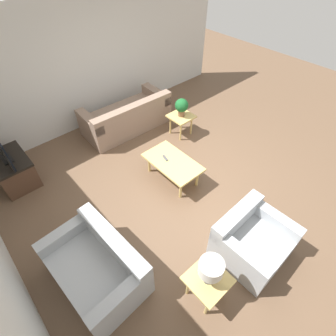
{
  "coord_description": "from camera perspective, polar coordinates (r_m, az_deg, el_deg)",
  "views": [
    {
      "loc": [
        -2.22,
        2.47,
        3.72
      ],
      "look_at": [
        0.16,
        0.35,
        0.55
      ],
      "focal_mm": 28.0,
      "sensor_mm": 36.0,
      "label": 1
    }
  ],
  "objects": [
    {
      "name": "ground_plane",
      "position": [
        4.98,
        4.19,
        -3.57
      ],
      "size": [
        14.0,
        14.0,
        0.0
      ],
      "primitive_type": "plane",
      "color": "brown"
    },
    {
      "name": "tv_stand_chest",
      "position": [
        5.6,
        -30.63,
        -0.25
      ],
      "size": [
        0.9,
        0.6,
        0.56
      ],
      "color": "#4C3323",
      "rests_on": "ground_plane"
    },
    {
      "name": "side_table_plant",
      "position": [
        5.9,
        2.87,
        10.7
      ],
      "size": [
        0.5,
        0.5,
        0.48
      ],
      "color": "tan",
      "rests_on": "ground_plane"
    },
    {
      "name": "coffee_table",
      "position": [
        4.81,
        1.0,
        1.02
      ],
      "size": [
        1.09,
        0.63,
        0.43
      ],
      "color": "tan",
      "rests_on": "ground_plane"
    },
    {
      "name": "side_table_lamp",
      "position": [
        3.59,
        8.59,
        -23.24
      ],
      "size": [
        0.5,
        0.5,
        0.48
      ],
      "color": "tan",
      "rests_on": "ground_plane"
    },
    {
      "name": "loveseat",
      "position": [
        3.9,
        -15.04,
        -20.08
      ],
      "size": [
        1.42,
        0.97,
        0.7
      ],
      "rotation": [
        0.0,
        0.0,
        3.2
      ],
      "color": "#A8ADB2",
      "rests_on": "ground_plane"
    },
    {
      "name": "remote_control",
      "position": [
        4.83,
        -0.61,
        2.19
      ],
      "size": [
        0.16,
        0.08,
        0.02
      ],
      "color": "#4C4C51",
      "rests_on": "coffee_table"
    },
    {
      "name": "sofa",
      "position": [
        6.21,
        -8.85,
        10.84
      ],
      "size": [
        0.97,
        2.0,
        0.76
      ],
      "rotation": [
        0.0,
        0.0,
        1.54
      ],
      "color": "gray",
      "rests_on": "ground_plane"
    },
    {
      "name": "wall_right",
      "position": [
        6.29,
        -16.59,
        21.04
      ],
      "size": [
        0.12,
        7.2,
        2.7
      ],
      "color": "silver",
      "rests_on": "ground_plane"
    },
    {
      "name": "armchair",
      "position": [
        4.13,
        17.66,
        -14.81
      ],
      "size": [
        0.92,
        1.0,
        0.7
      ],
      "rotation": [
        0.0,
        0.0,
        -1.55
      ],
      "color": "#A8ADB2",
      "rests_on": "ground_plane"
    },
    {
      "name": "television",
      "position": [
        5.29,
        -32.79,
        3.88
      ],
      "size": [
        0.93,
        0.16,
        0.58
      ],
      "color": "black",
      "rests_on": "tv_stand_chest"
    },
    {
      "name": "potted_plant",
      "position": [
        5.73,
        2.98,
        13.3
      ],
      "size": [
        0.29,
        0.29,
        0.4
      ],
      "color": "brown",
      "rests_on": "side_table_plant"
    },
    {
      "name": "table_lamp",
      "position": [
        3.28,
        9.28,
        -20.94
      ],
      "size": [
        0.3,
        0.3,
        0.4
      ],
      "color": "#333333",
      "rests_on": "side_table_lamp"
    }
  ]
}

